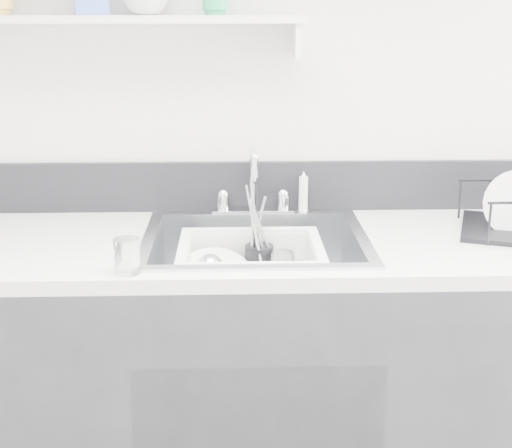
{
  "coord_description": "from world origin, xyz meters",
  "views": [
    {
      "loc": [
        -0.06,
        -0.74,
        1.56
      ],
      "look_at": [
        0.0,
        1.14,
        0.98
      ],
      "focal_mm": 50.0,
      "sensor_mm": 36.0,
      "label": 1
    }
  ],
  "objects": [
    {
      "name": "plate_stack",
      "position": [
        -0.1,
        1.19,
        0.79
      ],
      "size": [
        0.25,
        0.24,
        0.1
      ],
      "rotation": [
        0.0,
        0.0,
        0.03
      ],
      "color": "white",
      "rests_on": "wash_tub"
    },
    {
      "name": "tumbler_counter",
      "position": [
        -0.33,
        0.93,
        0.96
      ],
      "size": [
        0.08,
        0.08,
        0.09
      ],
      "primitive_type": "cylinder",
      "rotation": [
        0.0,
        0.0,
        0.41
      ],
      "color": "white",
      "rests_on": "counter_run"
    },
    {
      "name": "ladle",
      "position": [
        -0.07,
        1.18,
        0.81
      ],
      "size": [
        0.31,
        0.23,
        0.08
      ],
      "primitive_type": null,
      "rotation": [
        0.0,
        0.0,
        -0.47
      ],
      "color": "silver",
      "rests_on": "wash_tub"
    },
    {
      "name": "sink",
      "position": [
        0.0,
        1.19,
        0.83
      ],
      "size": [
        0.64,
        0.52,
        0.2
      ],
      "primitive_type": null,
      "color": "silver",
      "rests_on": "counter_run"
    },
    {
      "name": "side_sprayer",
      "position": [
        0.16,
        1.44,
        0.99
      ],
      "size": [
        0.03,
        0.03,
        0.14
      ],
      "primitive_type": "cylinder",
      "color": "white",
      "rests_on": "counter_run"
    },
    {
      "name": "tumbler_in_tub",
      "position": [
        0.08,
        1.23,
        0.82
      ],
      "size": [
        0.08,
        0.08,
        0.1
      ],
      "primitive_type": "cylinder",
      "rotation": [
        0.0,
        0.0,
        0.17
      ],
      "color": "white",
      "rests_on": "wash_tub"
    },
    {
      "name": "utensil_cup",
      "position": [
        0.01,
        1.26,
        0.83
      ],
      "size": [
        0.09,
        0.09,
        0.29
      ],
      "rotation": [
        0.0,
        0.0,
        0.16
      ],
      "color": "black",
      "rests_on": "wash_tub"
    },
    {
      "name": "wash_tub",
      "position": [
        -0.01,
        1.17,
        0.83
      ],
      "size": [
        0.48,
        0.43,
        0.16
      ],
      "primitive_type": null,
      "rotation": [
        0.0,
        0.0,
        0.29
      ],
      "color": "white",
      "rests_on": "sink"
    },
    {
      "name": "backsplash",
      "position": [
        0.0,
        1.49,
        1.0
      ],
      "size": [
        3.2,
        0.02,
        0.16
      ],
      "primitive_type": "cube",
      "color": "black",
      "rests_on": "counter_run"
    },
    {
      "name": "faucet",
      "position": [
        0.0,
        1.44,
        0.98
      ],
      "size": [
        0.26,
        0.18,
        0.23
      ],
      "color": "silver",
      "rests_on": "counter_run"
    },
    {
      "name": "bowl_small",
      "position": [
        0.07,
        1.1,
        0.78
      ],
      "size": [
        0.11,
        0.11,
        0.03
      ],
      "primitive_type": "imported",
      "rotation": [
        0.0,
        0.0,
        0.18
      ],
      "color": "white",
      "rests_on": "wash_tub"
    },
    {
      "name": "wall_shelf",
      "position": [
        -0.35,
        1.42,
        1.51
      ],
      "size": [
        1.0,
        0.16,
        0.12
      ],
      "color": "silver",
      "rests_on": "room_shell"
    },
    {
      "name": "counter_run",
      "position": [
        0.0,
        1.19,
        0.46
      ],
      "size": [
        3.2,
        0.62,
        0.92
      ],
      "color": "#2B2B2F",
      "rests_on": "ground"
    }
  ]
}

